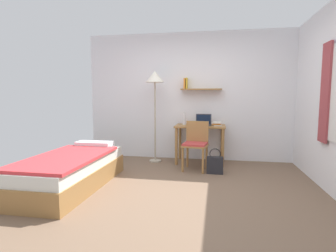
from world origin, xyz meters
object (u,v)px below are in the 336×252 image
(bed, at_px, (72,171))
(water_bottle, at_px, (184,119))
(desk_chair, at_px, (196,143))
(standing_lamp, at_px, (155,83))
(handbag, at_px, (215,165))
(book_stack, at_px, (217,124))
(laptop, at_px, (203,122))
(desk, at_px, (200,133))

(bed, xyz_separation_m, water_bottle, (1.41, 1.85, 0.62))
(desk_chair, height_order, water_bottle, water_bottle)
(standing_lamp, distance_m, handbag, 1.97)
(bed, bearing_deg, handbag, 27.26)
(bed, relative_size, book_stack, 7.73)
(desk_chair, relative_size, laptop, 2.79)
(bed, distance_m, desk_chair, 2.12)
(water_bottle, bearing_deg, standing_lamp, -166.70)
(desk_chair, relative_size, book_stack, 3.40)
(desk, bearing_deg, water_bottle, 167.57)
(laptop, bearing_deg, desk_chair, -101.31)
(book_stack, bearing_deg, desk_chair, -124.99)
(standing_lamp, xyz_separation_m, book_stack, (1.21, 0.07, -0.79))
(standing_lamp, distance_m, book_stack, 1.45)
(bed, bearing_deg, book_stack, 40.89)
(desk_chair, distance_m, handbag, 0.52)
(standing_lamp, bearing_deg, book_stack, 3.20)
(standing_lamp, height_order, handbag, standing_lamp)
(desk_chair, relative_size, standing_lamp, 0.48)
(bed, bearing_deg, desk_chair, 36.64)
(laptop, relative_size, book_stack, 1.22)
(desk_chair, xyz_separation_m, standing_lamp, (-0.85, 0.46, 1.09))
(bed, relative_size, desk_chair, 2.28)
(desk, relative_size, standing_lamp, 0.53)
(book_stack, bearing_deg, standing_lamp, -176.80)
(bed, distance_m, water_bottle, 2.40)
(standing_lamp, height_order, laptop, standing_lamp)
(desk_chair, bearing_deg, laptop, 78.69)
(water_bottle, relative_size, handbag, 0.55)
(laptop, distance_m, handbag, 1.01)
(laptop, bearing_deg, desk, -169.96)
(desk_chair, distance_m, standing_lamp, 1.45)
(water_bottle, distance_m, book_stack, 0.65)
(desk, bearing_deg, laptop, 10.04)
(desk, bearing_deg, desk_chair, -94.99)
(desk, height_order, book_stack, book_stack)
(bed, relative_size, desk, 2.03)
(water_bottle, bearing_deg, handbag, -52.01)
(bed, relative_size, laptop, 6.36)
(desk, relative_size, desk_chair, 1.12)
(bed, distance_m, book_stack, 2.77)
(standing_lamp, bearing_deg, water_bottle, 13.30)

